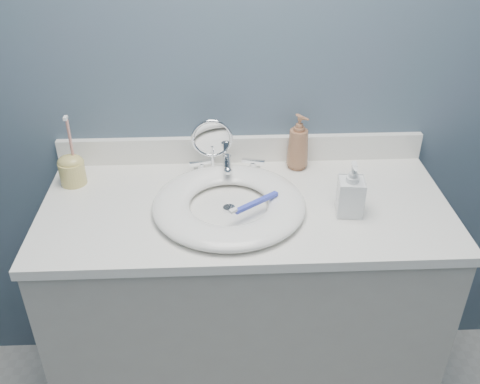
{
  "coord_description": "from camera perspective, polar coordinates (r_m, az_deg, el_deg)",
  "views": [
    {
      "loc": [
        -0.08,
        -0.36,
        1.77
      ],
      "look_at": [
        -0.02,
        0.94,
        0.94
      ],
      "focal_mm": 40.0,
      "sensor_mm": 36.0,
      "label": 1
    }
  ],
  "objects": [
    {
      "name": "soap_bottle_clear",
      "position": [
        1.55,
        11.79,
        0.34
      ],
      "size": [
        0.08,
        0.08,
        0.16
      ],
      "primitive_type": "imported",
      "rotation": [
        0.0,
        0.0,
        -0.11
      ],
      "color": "silver",
      "rests_on": "countertop"
    },
    {
      "name": "basin",
      "position": [
        1.56,
        -1.18,
        -1.3
      ],
      "size": [
        0.45,
        0.45,
        0.04
      ],
      "primitive_type": null,
      "color": "white",
      "rests_on": "countertop"
    },
    {
      "name": "soap_bottle_amber",
      "position": [
        1.75,
        6.24,
        5.34
      ],
      "size": [
        0.1,
        0.1,
        0.19
      ],
      "primitive_type": "imported",
      "rotation": [
        0.0,
        0.0,
        0.65
      ],
      "color": "#8E5E40",
      "rests_on": "countertop"
    },
    {
      "name": "faucet",
      "position": [
        1.73,
        -1.37,
        2.57
      ],
      "size": [
        0.25,
        0.13,
        0.07
      ],
      "color": "silver",
      "rests_on": "countertop"
    },
    {
      "name": "countertop",
      "position": [
        1.61,
        0.58,
        -1.66
      ],
      "size": [
        1.22,
        0.57,
        0.03
      ],
      "primitive_type": "cube",
      "color": "white",
      "rests_on": "vanity_cabinet"
    },
    {
      "name": "toothbrush_holder",
      "position": [
        1.75,
        -17.51,
        2.4
      ],
      "size": [
        0.08,
        0.08,
        0.23
      ],
      "rotation": [
        0.0,
        0.0,
        0.38
      ],
      "color": "#CCBA66",
      "rests_on": "countertop"
    },
    {
      "name": "toothbrush_lying",
      "position": [
        1.52,
        1.57,
        -1.21
      ],
      "size": [
        0.15,
        0.11,
        0.02
      ],
      "rotation": [
        0.0,
        0.0,
        0.64
      ],
      "color": "#3745C6",
      "rests_on": "basin"
    },
    {
      "name": "back_wall",
      "position": [
        1.7,
        0.13,
        12.99
      ],
      "size": [
        2.2,
        0.02,
        2.4
      ],
      "primitive_type": "cube",
      "color": "#475D6B",
      "rests_on": "ground"
    },
    {
      "name": "makeup_mirror",
      "position": [
        1.7,
        -2.99,
        5.04
      ],
      "size": [
        0.13,
        0.07,
        0.19
      ],
      "rotation": [
        0.0,
        0.0,
        -0.0
      ],
      "color": "silver",
      "rests_on": "countertop"
    },
    {
      "name": "backsplash",
      "position": [
        1.8,
        0.14,
        4.6
      ],
      "size": [
        1.22,
        0.02,
        0.09
      ],
      "primitive_type": "cube",
      "color": "white",
      "rests_on": "countertop"
    },
    {
      "name": "vanity_cabinet",
      "position": [
        1.89,
        0.51,
        -12.76
      ],
      "size": [
        1.2,
        0.55,
        0.85
      ],
      "primitive_type": "cube",
      "color": "#ACA99D",
      "rests_on": "ground"
    },
    {
      "name": "drain",
      "position": [
        1.57,
        -1.18,
        -1.75
      ],
      "size": [
        0.04,
        0.04,
        0.01
      ],
      "primitive_type": "cylinder",
      "color": "silver",
      "rests_on": "countertop"
    }
  ]
}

